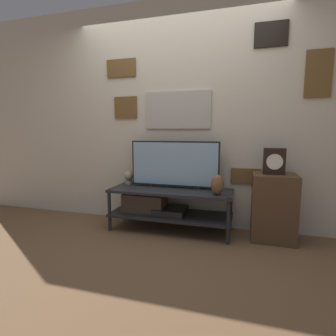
{
  "coord_description": "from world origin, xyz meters",
  "views": [
    {
      "loc": [
        0.81,
        -2.58,
        1.16
      ],
      "look_at": [
        -0.03,
        0.29,
        0.74
      ],
      "focal_mm": 28.0,
      "sensor_mm": 36.0,
      "label": 1
    }
  ],
  "objects_px": {
    "decorative_bust": "(129,177)",
    "mantel_clock": "(274,161)",
    "vase_urn_stoneware": "(217,185)",
    "television": "(174,164)",
    "vase_slim_bronze": "(159,177)"
  },
  "relations": [
    {
      "from": "vase_urn_stoneware",
      "to": "decorative_bust",
      "type": "xyz_separation_m",
      "value": [
        -1.15,
        0.27,
        -0.02
      ]
    },
    {
      "from": "vase_slim_bronze",
      "to": "decorative_bust",
      "type": "relative_size",
      "value": 1.25
    },
    {
      "from": "vase_urn_stoneware",
      "to": "decorative_bust",
      "type": "distance_m",
      "value": 1.18
    },
    {
      "from": "vase_slim_bronze",
      "to": "decorative_bust",
      "type": "height_order",
      "value": "vase_slim_bronze"
    },
    {
      "from": "decorative_bust",
      "to": "mantel_clock",
      "type": "distance_m",
      "value": 1.74
    },
    {
      "from": "vase_urn_stoneware",
      "to": "mantel_clock",
      "type": "xyz_separation_m",
      "value": [
        0.56,
        0.16,
        0.25
      ]
    },
    {
      "from": "vase_urn_stoneware",
      "to": "mantel_clock",
      "type": "height_order",
      "value": "mantel_clock"
    },
    {
      "from": "vase_urn_stoneware",
      "to": "television",
      "type": "bearing_deg",
      "value": 158.07
    },
    {
      "from": "television",
      "to": "vase_urn_stoneware",
      "type": "bearing_deg",
      "value": -21.93
    },
    {
      "from": "vase_urn_stoneware",
      "to": "decorative_bust",
      "type": "relative_size",
      "value": 1.3
    },
    {
      "from": "television",
      "to": "mantel_clock",
      "type": "bearing_deg",
      "value": -2.78
    },
    {
      "from": "vase_slim_bronze",
      "to": "mantel_clock",
      "type": "distance_m",
      "value": 1.35
    },
    {
      "from": "vase_urn_stoneware",
      "to": "mantel_clock",
      "type": "bearing_deg",
      "value": 15.83
    },
    {
      "from": "decorative_bust",
      "to": "television",
      "type": "bearing_deg",
      "value": -4.93
    },
    {
      "from": "mantel_clock",
      "to": "television",
      "type": "bearing_deg",
      "value": 177.22
    }
  ]
}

